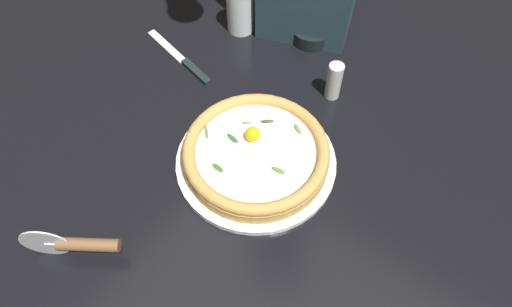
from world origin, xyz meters
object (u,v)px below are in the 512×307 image
at_px(pizza, 256,153).
at_px(table_knife, 187,64).
at_px(pepper_shaker, 334,81).
at_px(drinking_glass, 240,13).
at_px(side_bowl, 312,33).
at_px(pizza_cutter, 75,244).

height_order(pizza, table_knife, pizza).
relative_size(pizza, pepper_shaker, 3.21).
relative_size(drinking_glass, pepper_shaker, 1.27).
bearing_deg(pizza, side_bowl, 105.58).
distance_m(pizza, pizza_cutter, 0.35).
height_order(drinking_glass, pepper_shaker, drinking_glass).
bearing_deg(pizza_cutter, pizza, 68.25).
distance_m(side_bowl, pepper_shaker, 0.18).
distance_m(side_bowl, drinking_glass, 0.17).
height_order(pizza, pepper_shaker, pepper_shaker).
distance_m(pizza_cutter, drinking_glass, 0.63).
xyz_separation_m(pizza_cutter, table_knife, (-0.15, 0.45, -0.04)).
xyz_separation_m(pizza, side_bowl, (-0.10, 0.36, -0.02)).
bearing_deg(table_knife, pizza, -24.16).
relative_size(pizza, side_bowl, 2.82).
bearing_deg(drinking_glass, table_knife, -97.90).
relative_size(side_bowl, pizza_cutter, 0.68).
relative_size(table_knife, pepper_shaker, 2.67).
xyz_separation_m(pizza, pizza_cutter, (-0.13, -0.32, 0.01)).
xyz_separation_m(pizza_cutter, pepper_shaker, (0.16, 0.56, 0.00)).
bearing_deg(pepper_shaker, pizza_cutter, -105.72).
height_order(pizza_cutter, table_knife, pizza_cutter).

